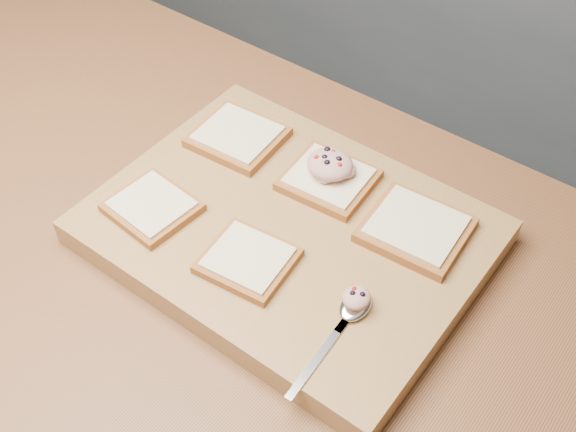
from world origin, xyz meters
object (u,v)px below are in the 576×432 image
Objects in this scene: cutting_board at (288,232)px; spoon at (350,313)px; bread_far_center at (329,179)px; tuna_salad_dollop at (330,164)px.

spoon is at bearing -26.79° from cutting_board.
bread_far_center is (0.00, 0.09, 0.03)m from cutting_board.
cutting_board is 0.10m from bread_far_center.
cutting_board is 0.11m from tuna_salad_dollop.
cutting_board is 2.88× the size of spoon.
tuna_salad_dollop is (-0.00, 0.10, 0.05)m from cutting_board.
spoon is (0.15, -0.17, -0.00)m from bread_far_center.
spoon reaches higher than cutting_board.
cutting_board is 4.00× the size of bread_far_center.
bread_far_center is 0.02m from tuna_salad_dollop.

